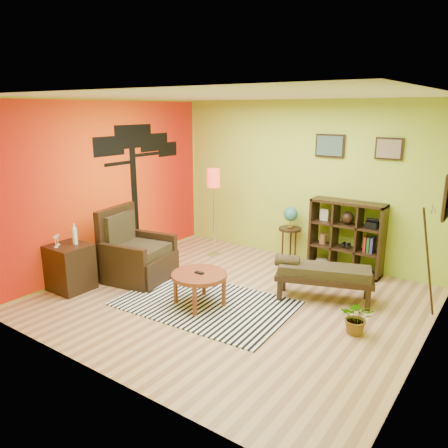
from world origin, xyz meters
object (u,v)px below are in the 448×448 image
Objects in this scene: coffee_table at (199,278)px; globe_table at (290,220)px; armchair at (135,257)px; side_cabinet at (70,267)px; floor_lamp at (214,186)px; bench at (322,273)px; cube_shelf at (347,237)px; potted_plant at (357,321)px.

coffee_table is 0.78× the size of globe_table.
armchair is 1.00m from side_cabinet.
globe_table is (2.09, 3.06, 0.39)m from side_cabinet.
coffee_table is 2.05m from side_cabinet.
floor_lamp is (0.36, 1.62, 0.96)m from armchair.
globe_table is at bearing 132.32° from bench.
floor_lamp is at bearing 71.74° from side_cabinet.
floor_lamp is at bearing 164.04° from bench.
side_cabinet is 4.40m from cube_shelf.
armchair is 3.52m from potted_plant.
side_cabinet is 1.03× the size of globe_table.
coffee_table is 1.48m from armchair.
cube_shelf reaches higher than bench.
floor_lamp is 1.34× the size of cube_shelf.
cube_shelf is 0.84× the size of bench.
globe_table is (1.63, 2.18, 0.40)m from armchair.
side_cabinet is 2.81m from floor_lamp.
coffee_table is 1.77× the size of potted_plant.
cube_shelf is at bearing 1.70° from globe_table.
cube_shelf reaches higher than side_cabinet.
armchair reaches higher than side_cabinet.
floor_lamp is at bearing -165.57° from cube_shelf.
armchair is 1.13× the size of side_cabinet.
cube_shelf is 1.29m from bench.
armchair is 0.80× the size of bench.
globe_table is 0.69× the size of bench.
bench is at bearing 138.22° from potted_plant.
coffee_table is 2.70m from cube_shelf.
cube_shelf is 2.79× the size of potted_plant.
side_cabinet is (-0.47, -0.89, 0.01)m from armchair.
side_cabinet is at bearing -160.58° from coffee_table.
bench is at bearing 29.47° from side_cabinet.
potted_plant is (3.98, 1.15, -0.18)m from side_cabinet.
bench is (2.40, -0.69, -0.91)m from floor_lamp.
globe_table is 1.03m from cube_shelf.
bench is (0.11, -1.27, -0.20)m from cube_shelf.
globe_table is at bearing 55.69° from side_cabinet.
armchair is at bearing -175.72° from potted_plant.
potted_plant is at bearing 16.14° from side_cabinet.
side_cabinet reaches higher than coffee_table.
armchair is 1.16× the size of globe_table.
floor_lamp is at bearing 77.43° from armchair.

